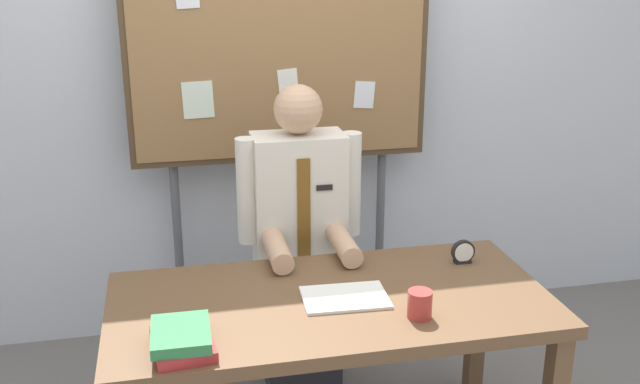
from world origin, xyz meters
The scene contains 8 objects.
back_wall centered at (0.00, 1.29, 1.35)m, with size 6.40×0.08×2.70m, color silver.
desk centered at (0.00, 0.00, 0.65)m, with size 1.62×0.79×0.74m.
person centered at (0.00, 0.62, 0.66)m, with size 0.55×0.56×1.42m.
bulletin_board centered at (0.00, 1.09, 1.49)m, with size 1.46×0.09×2.08m.
book_stack centered at (-0.55, -0.25, 0.77)m, with size 0.21×0.26×0.08m.
open_notebook centered at (0.05, -0.02, 0.74)m, with size 0.31×0.22×0.01m, color white.
desk_clock centered at (0.60, 0.19, 0.78)m, with size 0.10×0.04×0.10m.
coffee_mug centered at (0.27, -0.21, 0.79)m, with size 0.09×0.09×0.10m, color #B23833.
Camera 1 is at (-0.55, -2.35, 1.96)m, focal length 40.90 mm.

